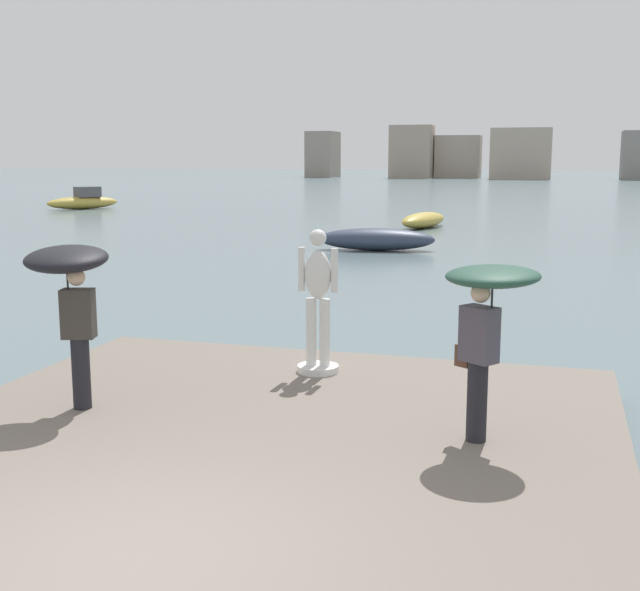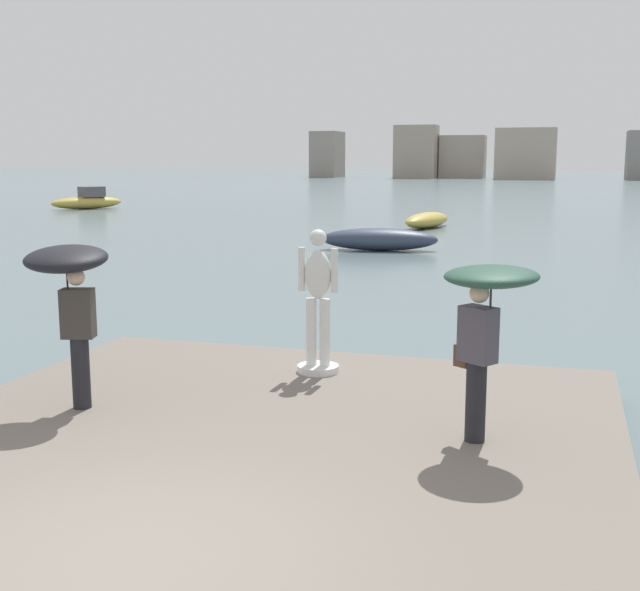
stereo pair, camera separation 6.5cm
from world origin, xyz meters
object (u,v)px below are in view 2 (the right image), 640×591
at_px(onlooker_left, 70,281).
at_px(boat_leftward, 379,239).
at_px(statue_white_figure, 318,306).
at_px(onlooker_right, 486,306).
at_px(boat_mid, 427,220).
at_px(boat_far, 88,201).

distance_m(onlooker_left, boat_leftward, 21.39).
height_order(statue_white_figure, onlooker_right, statue_white_figure).
xyz_separation_m(onlooker_left, onlooker_right, (4.91, 0.18, -0.08)).
distance_m(boat_mid, boat_leftward, 10.56).
relative_size(boat_far, boat_leftward, 1.09).
distance_m(onlooker_left, onlooker_right, 4.91).
xyz_separation_m(statue_white_figure, onlooker_left, (-2.37, -2.44, 0.61)).
height_order(statue_white_figure, boat_mid, statue_white_figure).
bearing_deg(boat_mid, onlooker_left, -88.38).
relative_size(statue_white_figure, boat_leftward, 0.45).
distance_m(onlooker_right, boat_leftward, 21.99).
bearing_deg(boat_far, onlooker_right, -52.67).
bearing_deg(onlooker_right, boat_far, 127.33).
height_order(boat_mid, boat_far, boat_far).
xyz_separation_m(onlooker_right, boat_mid, (-5.81, 31.70, -1.51)).
distance_m(statue_white_figure, boat_leftward, 19.19).
relative_size(onlooker_left, onlooker_right, 1.05).
bearing_deg(boat_mid, boat_far, 161.23).
relative_size(onlooker_left, boat_far, 0.41).
distance_m(onlooker_right, boat_far, 50.47).
bearing_deg(onlooker_right, onlooker_left, -177.92).
height_order(statue_white_figure, onlooker_left, statue_white_figure).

